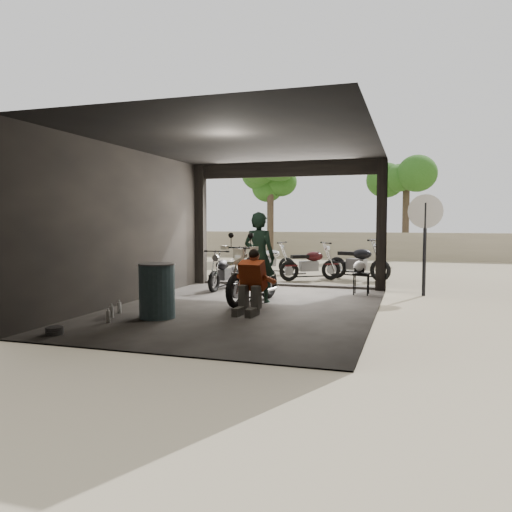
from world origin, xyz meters
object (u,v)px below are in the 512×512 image
Objects in this scene: outside_bike_b at (310,261)px; outside_bike_c at (358,259)px; left_bike at (224,270)px; stool at (361,276)px; main_bike at (253,274)px; rider at (259,258)px; mechanic at (250,284)px; outside_bike_a at (269,258)px; sign_post at (425,228)px; oil_drum at (157,292)px; helmet at (360,267)px.

outside_bike_b is 0.92× the size of outside_bike_c.
left_bike is 3.35m from stool.
stool is (2.03, 1.79, -0.17)m from main_bike.
rider reaches higher than mechanic.
rider is (-0.26, -4.16, 0.40)m from outside_bike_b.
rider reaches higher than outside_bike_a.
stool is at bearing -174.80° from sign_post.
main_bike is at bearing 61.39° from rider.
rider is 2.55m from oil_drum.
stool is (1.69, 3.05, -0.14)m from mechanic.
stool is (3.29, -3.82, -0.08)m from outside_bike_a.
main_bike is at bearing 62.48° from oil_drum.
rider is 6.16× the size of helmet.
main_bike reaches higher than outside_bike_b.
main_bike is 2.72m from stool.
outside_bike_b reaches higher than helmet.
left_bike is 1.54× the size of oil_drum.
outside_bike_a is 0.82× the size of rider.
helmet is at bearing -177.52° from sign_post.
helmet is at bearing -128.05° from rider.
left_bike is at bearing 159.57° from outside_bike_c.
outside_bike_b is 3.16× the size of stool.
left_bike is 0.78× the size of rider.
outside_bike_b is 1.41m from outside_bike_c.
sign_post reaches higher than stool.
outside_bike_a is 5.04m from stool.
oil_drum is at bearing -83.08° from left_bike.
oil_drum is at bearing 71.32° from rider.
mechanic is at bearing -124.60° from helmet.
outside_bike_b is at bearing 95.53° from mechanic.
sign_post is (4.66, -3.49, 1.03)m from outside_bike_a.
left_bike is 2.87× the size of stool.
left_bike reaches higher than oil_drum.
oil_drum is at bearing -145.21° from sign_post.
mechanic reaches higher than oil_drum.
main_bike is at bearing -138.57° from stool.
oil_drum is (0.23, -3.84, -0.02)m from left_bike.
oil_drum is (-3.12, -3.88, 0.04)m from stool.
oil_drum reaches higher than stool.
main_bike is 1.13× the size of outside_bike_b.
helmet is at bearing 5.31° from left_bike.
outside_bike_b is at bearing 136.32° from sign_post.
outside_bike_a is 7.06m from mechanic.
mechanic is at bearing -63.51° from main_bike.
helmet is at bearing -150.07° from outside_bike_c.
outside_bike_b reaches higher than oil_drum.
rider is (1.41, -1.63, 0.45)m from left_bike.
main_bike reaches higher than outside_bike_c.
left_bike is 3.31m from helmet.
sign_post is (1.76, -2.71, 0.95)m from outside_bike_c.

